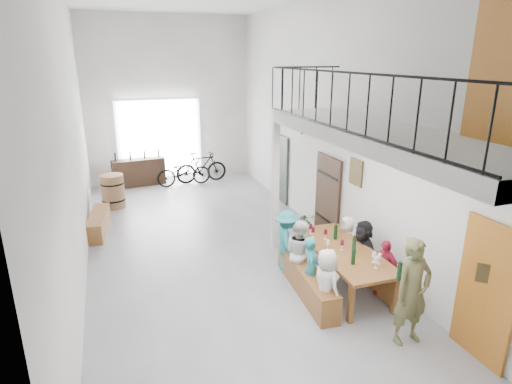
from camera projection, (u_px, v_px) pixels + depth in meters
name	position (u px, v px, depth m)	size (l,w,h in m)	color
floor	(215.00, 247.00, 9.84)	(12.00, 12.00, 0.00)	slate
room_walls	(210.00, 89.00, 8.76)	(12.00, 12.00, 12.00)	white
gateway_portal	(160.00, 141.00, 14.63)	(2.80, 0.08, 2.80)	white
right_wall_decor	(367.00, 186.00, 8.48)	(0.07, 8.28, 5.07)	#985A1A
balcony	(379.00, 138.00, 6.75)	(1.52, 5.62, 4.00)	silver
tasting_table	(343.00, 253.00, 7.93)	(1.05, 2.46, 0.79)	brown
bench_inner	(306.00, 280.00, 7.89)	(0.36, 2.26, 0.52)	brown
bench_wall	(368.00, 271.00, 8.30)	(0.25, 1.94, 0.45)	brown
tableware	(344.00, 244.00, 7.82)	(0.63, 1.75, 0.35)	black
side_bench	(99.00, 223.00, 10.61)	(0.37, 1.70, 0.48)	brown
oak_barrel	(113.00, 191.00, 12.28)	(0.66, 0.66, 0.97)	brown
serving_counter	(139.00, 172.00, 14.40)	(1.71, 0.47, 0.90)	#332213
counter_bottles	(137.00, 155.00, 14.23)	(1.46, 0.19, 0.28)	black
guest_left_a	(326.00, 284.00, 7.05)	(0.60, 0.39, 1.23)	silver
guest_left_b	(311.00, 268.00, 7.61)	(0.44, 0.29, 1.20)	#25767D
guest_left_c	(300.00, 253.00, 8.09)	(0.63, 0.49, 1.30)	silver
guest_left_d	(287.00, 242.00, 8.55)	(0.85, 0.49, 1.31)	#25767D
guest_right_a	(384.00, 268.00, 7.73)	(0.64, 0.27, 1.09)	#AB1D37
guest_right_b	(362.00, 250.00, 8.27)	(1.14, 0.36, 1.23)	black
guest_right_c	(346.00, 242.00, 8.80)	(0.54, 0.35, 1.09)	silver
host_standing	(412.00, 292.00, 6.37)	(0.62, 0.41, 1.70)	brown
potted_plant	(306.00, 221.00, 10.78)	(0.40, 0.34, 0.44)	#184816
bicycle_near	(184.00, 172.00, 14.36)	(0.63, 1.82, 0.96)	black
bicycle_far	(201.00, 167.00, 14.71)	(0.50, 1.77, 1.06)	black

